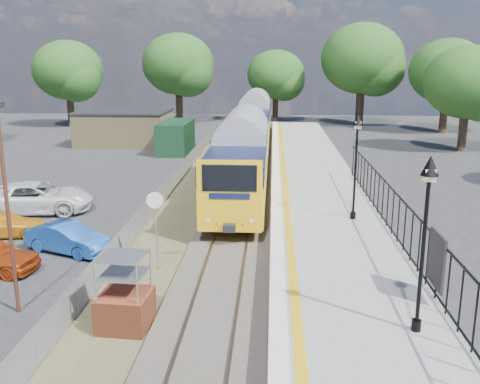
# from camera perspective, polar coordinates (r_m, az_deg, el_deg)

# --- Properties ---
(ground) EXTENTS (120.00, 120.00, 0.00)m
(ground) POSITION_cam_1_polar(r_m,az_deg,el_deg) (18.55, -2.17, -10.59)
(ground) COLOR #2D2D30
(ground) RESTS_ON ground
(track_bed) EXTENTS (5.90, 80.00, 0.29)m
(track_bed) POSITION_cam_1_polar(r_m,az_deg,el_deg) (27.62, -1.18, -2.04)
(track_bed) COLOR #473F38
(track_bed) RESTS_ON ground
(platform) EXTENTS (5.00, 70.00, 0.90)m
(platform) POSITION_cam_1_polar(r_m,az_deg,el_deg) (25.95, 8.86, -2.45)
(platform) COLOR gray
(platform) RESTS_ON ground
(platform_edge) EXTENTS (0.90, 70.00, 0.01)m
(platform_edge) POSITION_cam_1_polar(r_m,az_deg,el_deg) (25.71, 4.32, -1.42)
(platform_edge) COLOR silver
(platform_edge) RESTS_ON platform
(victorian_lamp_south) EXTENTS (0.44, 0.44, 4.60)m
(victorian_lamp_south) POSITION_cam_1_polar(r_m,az_deg,el_deg) (13.76, 19.32, -1.19)
(victorian_lamp_south) COLOR black
(victorian_lamp_south) RESTS_ON platform
(victorian_lamp_north) EXTENTS (0.44, 0.44, 4.60)m
(victorian_lamp_north) POSITION_cam_1_polar(r_m,az_deg,el_deg) (23.32, 12.35, 5.23)
(victorian_lamp_north) COLOR black
(victorian_lamp_north) RESTS_ON platform
(palisade_fence) EXTENTS (0.12, 26.00, 2.00)m
(palisade_fence) POSITION_cam_1_polar(r_m,az_deg,el_deg) (20.48, 17.01, -3.33)
(palisade_fence) COLOR black
(palisade_fence) RESTS_ON platform
(wire_fence) EXTENTS (0.06, 52.00, 1.20)m
(wire_fence) POSITION_cam_1_polar(r_m,az_deg,el_deg) (30.24, -7.88, 0.24)
(wire_fence) COLOR #999EA3
(wire_fence) RESTS_ON ground
(outbuilding) EXTENTS (10.80, 10.10, 3.12)m
(outbuilding) POSITION_cam_1_polar(r_m,az_deg,el_deg) (50.02, -11.21, 6.60)
(outbuilding) COLOR #9E8D59
(outbuilding) RESTS_ON ground
(tree_line) EXTENTS (56.80, 43.80, 11.88)m
(tree_line) POSITION_cam_1_polar(r_m,az_deg,el_deg) (58.80, 3.29, 12.88)
(tree_line) COLOR #332319
(tree_line) RESTS_ON ground
(train) EXTENTS (2.82, 40.83, 3.51)m
(train) POSITION_cam_1_polar(r_m,az_deg,el_deg) (41.91, 1.15, 6.61)
(train) COLOR yellow
(train) RESTS_ON ground
(brick_plinth) EXTENTS (1.54, 1.54, 2.33)m
(brick_plinth) POSITION_cam_1_polar(r_m,az_deg,el_deg) (16.11, -12.22, -10.53)
(brick_plinth) COLOR brown
(brick_plinth) RESTS_ON ground
(speed_sign) EXTENTS (0.62, 0.13, 3.07)m
(speed_sign) POSITION_cam_1_polar(r_m,az_deg,el_deg) (19.74, -9.00, -2.66)
(speed_sign) COLOR #999EA3
(speed_sign) RESTS_ON ground
(carpark_lamp) EXTENTS (0.25, 0.50, 6.51)m
(carpark_lamp) POSITION_cam_1_polar(r_m,az_deg,el_deg) (17.35, -23.67, -0.44)
(carpark_lamp) COLOR #4F271A
(carpark_lamp) RESTS_ON ground
(car_blue) EXTENTS (3.88, 2.56, 1.21)m
(car_blue) POSITION_cam_1_polar(r_m,az_deg,el_deg) (23.03, -17.89, -4.71)
(car_blue) COLOR #1C4FA8
(car_blue) RESTS_ON ground
(car_yellow) EXTENTS (3.96, 2.14, 1.09)m
(car_yellow) POSITION_cam_1_polar(r_m,az_deg,el_deg) (26.14, -23.88, -3.17)
(car_yellow) COLOR orange
(car_yellow) RESTS_ON ground
(car_white) EXTENTS (6.07, 3.60, 1.58)m
(car_white) POSITION_cam_1_polar(r_m,az_deg,el_deg) (29.41, -20.96, -0.58)
(car_white) COLOR white
(car_white) RESTS_ON ground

